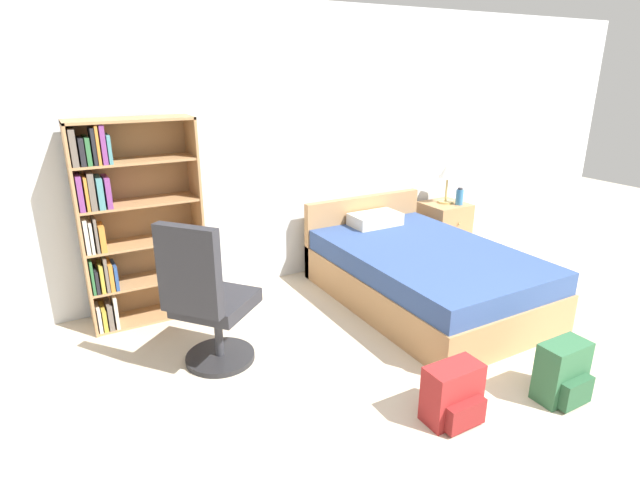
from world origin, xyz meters
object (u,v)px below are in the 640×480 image
Objects in this scene: table_lamp at (448,173)px; backpack_red at (453,395)px; nightstand at (443,228)px; office_chair at (208,303)px; bookshelf at (126,221)px; water_bottle at (460,197)px; bed at (420,272)px; backpack_green at (563,373)px.

backpack_red is at bearing -131.05° from table_lamp.
nightstand reaches higher than backpack_red.
nightstand is 0.63m from table_lamp.
nightstand is at bearing -128.20° from table_lamp.
office_chair is 2.43× the size of table_lamp.
bookshelf is 3.47m from water_bottle.
office_chair reaches higher than nightstand.
backpack_red is at bearing -131.09° from nightstand.
nightstand is 0.41m from water_bottle.
backpack_red is at bearing -133.86° from water_bottle.
bed is 1.60m from backpack_green.
bed is 5.71× the size of backpack_red.
bookshelf is at bearing 177.53° from water_bottle.
water_bottle is 2.98m from backpack_red.
backpack_green is at bearing -95.68° from bed.
backpack_green is (2.17, -2.46, -0.68)m from bookshelf.
bed is at bearing -141.32° from nightstand.
bed is at bearing -147.50° from water_bottle.
backpack_green reaches higher than backpack_red.
backpack_green is at bearing -48.56° from bookshelf.
bed is at bearing 84.32° from backpack_green.
office_chair is 2.36m from backpack_green.
nightstand is at bearing 63.69° from backpack_green.
bookshelf reaches higher than water_bottle.
water_bottle is at bearing -2.47° from bookshelf.
nightstand is 2.70m from backpack_green.
backpack_green is (-1.29, -2.31, -0.49)m from water_bottle.
backpack_red is (-2.04, -2.12, -0.50)m from water_bottle.
bookshelf is 3.35m from backpack_green.
bed is at bearing -140.97° from table_lamp.
backpack_red is (1.10, -1.25, -0.34)m from office_chair.
table_lamp is 2.40× the size of water_bottle.
bed reaches higher than backpack_red.
nightstand is (3.37, -0.04, -0.58)m from bookshelf.
bed is 3.53× the size of nightstand.
backpack_red is (-0.91, -1.40, -0.10)m from bed.
table_lamp is (3.39, -0.01, 0.05)m from bookshelf.
bed is 1.67m from backpack_red.
backpack_green is (-1.22, -2.45, -0.74)m from table_lamp.
bed reaches higher than nightstand.
bookshelf reaches higher than table_lamp.
bookshelf is 3.65× the size of table_lamp.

